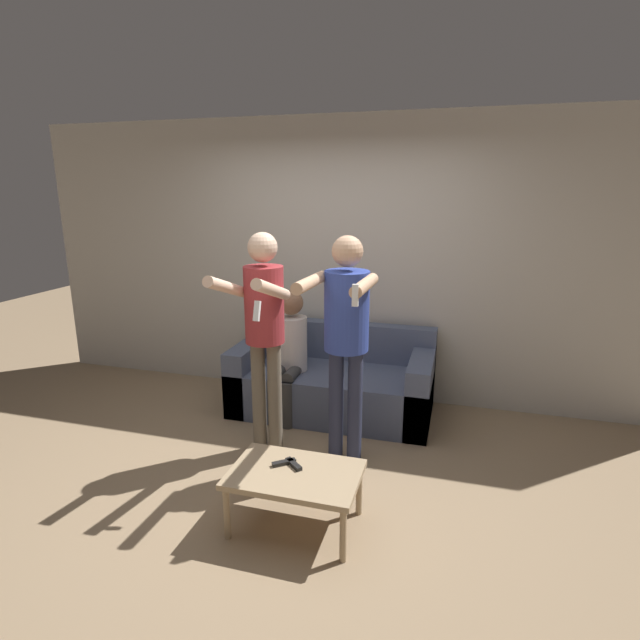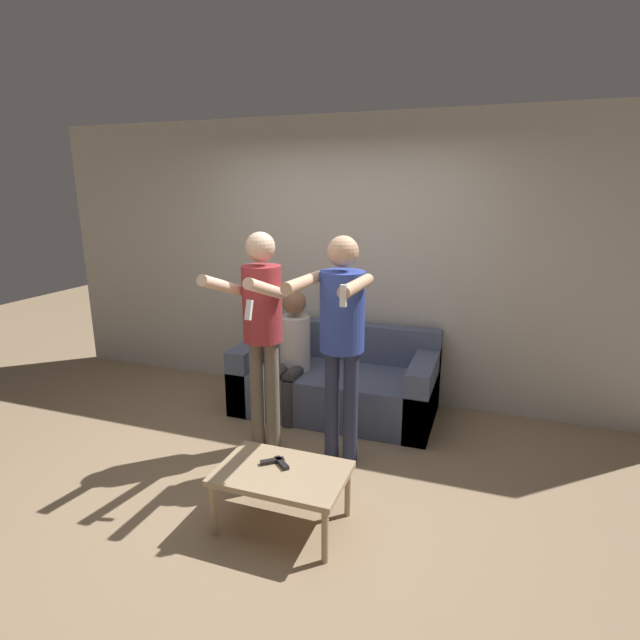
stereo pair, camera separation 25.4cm
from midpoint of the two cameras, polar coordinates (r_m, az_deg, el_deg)
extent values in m
plane|color=#937A5B|center=(3.77, -3.53, -17.91)|extent=(14.00, 14.00, 0.00)
cube|color=#B7B2A8|center=(4.88, 4.36, 6.66)|extent=(6.40, 0.06, 2.70)
cube|color=#4C5670|center=(4.70, 3.28, -8.13)|extent=(1.82, 0.87, 0.42)
cube|color=#4C5670|center=(4.88, 4.52, -2.37)|extent=(1.82, 0.16, 0.36)
cube|color=#4C5670|center=(4.93, -5.81, -5.80)|extent=(0.20, 0.87, 0.62)
cube|color=#4C5670|center=(4.52, 13.28, -8.11)|extent=(0.20, 0.87, 0.62)
cylinder|color=#6B6051|center=(4.02, -5.38, -8.49)|extent=(0.11, 0.11, 0.91)
cylinder|color=#6B6051|center=(3.97, -3.60, -8.77)|extent=(0.11, 0.11, 0.91)
cylinder|color=#9E2D33|center=(3.76, -4.72, 1.83)|extent=(0.30, 0.30, 0.58)
sphere|color=beige|center=(3.69, -4.86, 8.32)|extent=(0.22, 0.22, 0.22)
cylinder|color=beige|center=(3.57, -9.01, 3.84)|extent=(0.08, 0.55, 0.25)
cylinder|color=beige|center=(3.42, -4.02, 3.52)|extent=(0.08, 0.55, 0.25)
cube|color=white|center=(3.20, -5.89, 1.13)|extent=(0.04, 0.07, 0.13)
cylinder|color=#282D47|center=(3.81, 3.31, -9.80)|extent=(0.11, 0.11, 0.90)
cylinder|color=#282D47|center=(3.78, 5.46, -10.08)|extent=(0.11, 0.11, 0.90)
cylinder|color=#2D429E|center=(3.55, 4.61, 0.97)|extent=(0.32, 0.32, 0.58)
sphere|color=tan|center=(3.47, 4.76, 7.80)|extent=(0.22, 0.22, 0.22)
cylinder|color=tan|center=(3.28, 0.31, 4.34)|extent=(0.08, 0.58, 0.10)
cylinder|color=tan|center=(3.18, 6.51, 3.92)|extent=(0.08, 0.58, 0.10)
cube|color=white|center=(2.91, 5.19, 2.77)|extent=(0.04, 0.03, 0.13)
cylinder|color=#383838|center=(4.47, -3.53, -9.35)|extent=(0.11, 0.11, 0.42)
cylinder|color=#383838|center=(4.43, -2.00, -9.59)|extent=(0.11, 0.11, 0.42)
cylinder|color=#383838|center=(4.52, -2.78, -5.84)|extent=(0.11, 0.32, 0.11)
cylinder|color=#383838|center=(4.48, -1.27, -6.04)|extent=(0.11, 0.32, 0.11)
cylinder|color=silver|center=(4.57, -1.31, -2.66)|extent=(0.28, 0.28, 0.50)
sphere|color=brown|center=(4.47, -1.34, 2.02)|extent=(0.22, 0.22, 0.22)
cube|color=tan|center=(3.18, -1.99, -17.14)|extent=(0.79, 0.52, 0.04)
cylinder|color=tan|center=(3.25, -9.75, -20.56)|extent=(0.04, 0.04, 0.34)
cylinder|color=tan|center=(3.02, 3.20, -23.45)|extent=(0.04, 0.04, 0.34)
cylinder|color=tan|center=(3.57, -6.14, -16.83)|extent=(0.04, 0.04, 0.34)
cylinder|color=tan|center=(3.37, 5.47, -18.99)|extent=(0.04, 0.04, 0.34)
cube|color=black|center=(3.22, -2.07, -16.06)|extent=(0.14, 0.13, 0.02)
cube|color=black|center=(3.24, -3.16, -15.85)|extent=(0.14, 0.12, 0.02)
camera|label=1|loc=(0.13, -88.21, 0.47)|focal=28.00mm
camera|label=2|loc=(0.13, 91.79, -0.47)|focal=28.00mm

